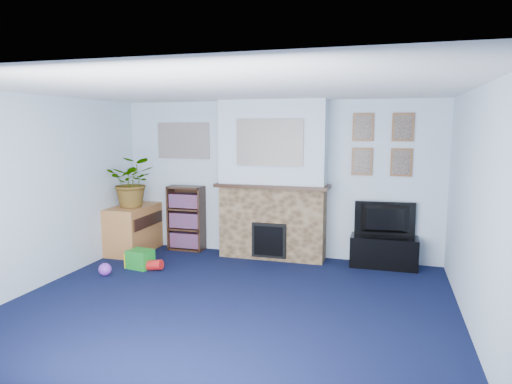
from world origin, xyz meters
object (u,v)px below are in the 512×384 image
(bookshelf, at_px, (187,220))
(tv_stand, at_px, (384,252))
(television, at_px, (385,220))
(sideboard, at_px, (133,230))

(bookshelf, bearing_deg, tv_stand, -1.40)
(television, bearing_deg, tv_stand, 85.39)
(bookshelf, bearing_deg, television, -1.04)
(bookshelf, height_order, sideboard, bookshelf)
(tv_stand, bearing_deg, television, 90.00)
(television, xyz_separation_m, sideboard, (-3.90, -0.30, -0.34))
(television, distance_m, bookshelf, 3.13)
(television, bearing_deg, bookshelf, -5.65)
(tv_stand, xyz_separation_m, television, (0.00, 0.02, 0.47))
(television, relative_size, sideboard, 0.89)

